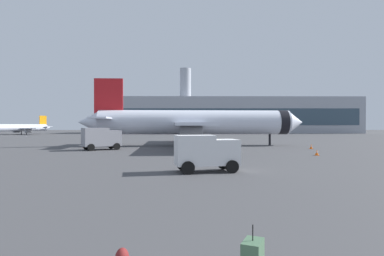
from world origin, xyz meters
name	(u,v)px	position (x,y,z in m)	size (l,w,h in m)	color
airplane_at_gate	(194,123)	(1.07, 48.73, 3.66)	(35.73, 32.21, 10.50)	silver
airplane_taxiing	(21,128)	(-55.65, 107.12, 2.26)	(18.40, 19.88, 6.50)	silver
service_truck	(101,138)	(-11.34, 40.32, 1.61)	(5.25, 4.37, 2.90)	gray
cargo_van	(206,151)	(1.37, 20.03, 1.45)	(4.69, 3.01, 2.60)	white
safety_cone_near	(317,153)	(14.08, 32.18, 0.30)	(0.44, 0.44, 0.62)	#F2590C
safety_cone_mid	(311,146)	(17.03, 41.59, 0.33)	(0.44, 0.44, 0.67)	#F2590C
safety_cone_far	(84,145)	(-14.94, 44.76, 0.39)	(0.44, 0.44, 0.80)	#F2590C
rolling_suitcase	(253,256)	(1.54, 4.22, 0.39)	(0.63, 0.75, 1.10)	#476B4C
terminal_building	(230,115)	(17.10, 128.44, 7.03)	(98.61, 20.82, 25.85)	#9EA3AD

